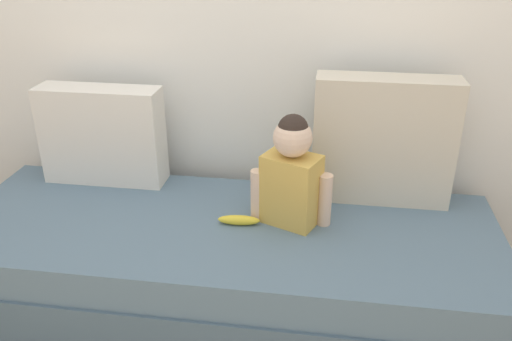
% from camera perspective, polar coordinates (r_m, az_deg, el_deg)
% --- Properties ---
extents(ground_plane, '(12.00, 12.00, 0.00)m').
position_cam_1_polar(ground_plane, '(2.41, -3.21, -14.17)').
color(ground_plane, '#93704C').
extents(couch, '(2.28, 0.84, 0.41)m').
position_cam_1_polar(couch, '(2.28, -3.33, -10.24)').
color(couch, '#495F70').
rests_on(couch, ground).
extents(throw_pillow_left, '(0.56, 0.16, 0.45)m').
position_cam_1_polar(throw_pillow_left, '(2.53, -16.17, 3.66)').
color(throw_pillow_left, silver).
rests_on(throw_pillow_left, couch).
extents(throw_pillow_right, '(0.59, 0.16, 0.55)m').
position_cam_1_polar(throw_pillow_right, '(2.30, 13.51, 3.14)').
color(throw_pillow_right, beige).
rests_on(throw_pillow_right, couch).
extents(toddler, '(0.33, 0.22, 0.46)m').
position_cam_1_polar(toddler, '(2.08, 3.85, -0.25)').
color(toddler, gold).
rests_on(toddler, couch).
extents(banana, '(0.17, 0.06, 0.04)m').
position_cam_1_polar(banana, '(2.15, -1.86, -5.35)').
color(banana, yellow).
rests_on(banana, couch).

